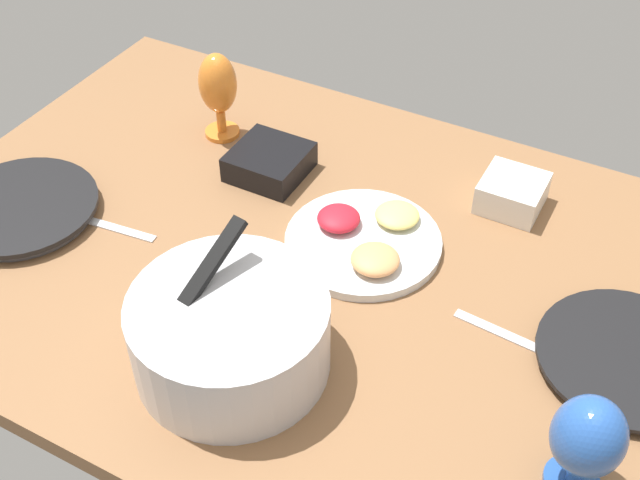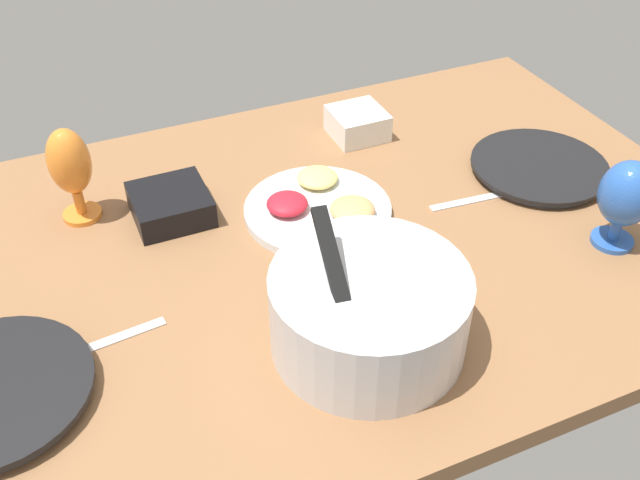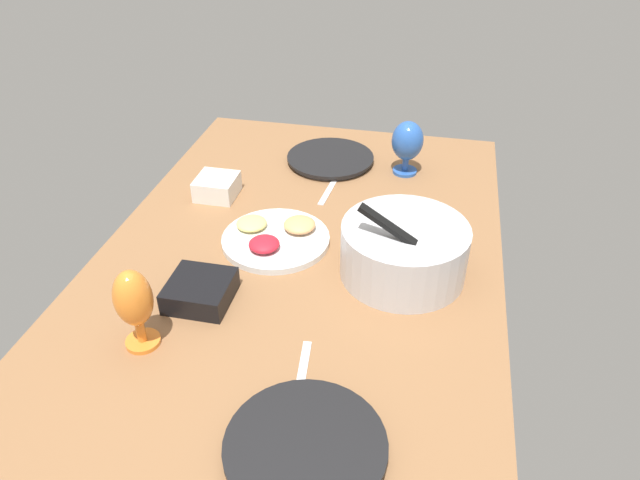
% 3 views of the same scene
% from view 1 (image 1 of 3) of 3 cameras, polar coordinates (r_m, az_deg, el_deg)
% --- Properties ---
extents(ground_plane, '(1.60, 1.04, 0.04)m').
position_cam_1_polar(ground_plane, '(1.47, 0.46, -2.22)').
color(ground_plane, '#8C603D').
extents(dinner_plate_left, '(0.29, 0.29, 0.02)m').
position_cam_1_polar(dinner_plate_left, '(1.38, 20.87, -7.86)').
color(dinner_plate_left, '#4C4C51').
rests_on(dinner_plate_left, ground_plane).
extents(dinner_plate_right, '(0.29, 0.29, 0.03)m').
position_cam_1_polar(dinner_plate_right, '(1.65, -20.32, 2.10)').
color(dinner_plate_right, '#4C4C51').
rests_on(dinner_plate_right, ground_plane).
extents(mixing_bowl, '(0.31, 0.31, 0.21)m').
position_cam_1_polar(mixing_bowl, '(1.25, -6.39, -6.46)').
color(mixing_bowl, silver).
rests_on(mixing_bowl, ground_plane).
extents(fruit_platter, '(0.29, 0.29, 0.05)m').
position_cam_1_polar(fruit_platter, '(1.48, 3.19, 0.03)').
color(fruit_platter, silver).
rests_on(fruit_platter, ground_plane).
extents(hurricane_glass_orange, '(0.08, 0.08, 0.19)m').
position_cam_1_polar(hurricane_glass_orange, '(1.71, -7.22, 10.67)').
color(hurricane_glass_orange, orange).
rests_on(hurricane_glass_orange, ground_plane).
extents(hurricane_glass_blue, '(0.10, 0.10, 0.17)m').
position_cam_1_polar(hurricane_glass_blue, '(1.14, 18.38, -13.20)').
color(hurricane_glass_blue, '#2B5BB4').
rests_on(hurricane_glass_blue, ground_plane).
extents(square_bowl_black, '(0.14, 0.14, 0.05)m').
position_cam_1_polar(square_bowl_black, '(1.64, -3.60, 5.62)').
color(square_bowl_black, black).
rests_on(square_bowl_black, ground_plane).
extents(square_bowl_white, '(0.12, 0.12, 0.06)m').
position_cam_1_polar(square_bowl_white, '(1.59, 13.44, 3.35)').
color(square_bowl_white, white).
rests_on(square_bowl_white, ground_plane).
extents(fork_by_left_plate, '(0.18, 0.03, 0.01)m').
position_cam_1_polar(fork_by_left_plate, '(1.37, 12.98, -6.49)').
color(fork_by_left_plate, silver).
rests_on(fork_by_left_plate, ground_plane).
extents(fork_by_right_plate, '(0.18, 0.04, 0.01)m').
position_cam_1_polar(fork_by_right_plate, '(1.57, -14.43, 0.91)').
color(fork_by_right_plate, silver).
rests_on(fork_by_right_plate, ground_plane).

